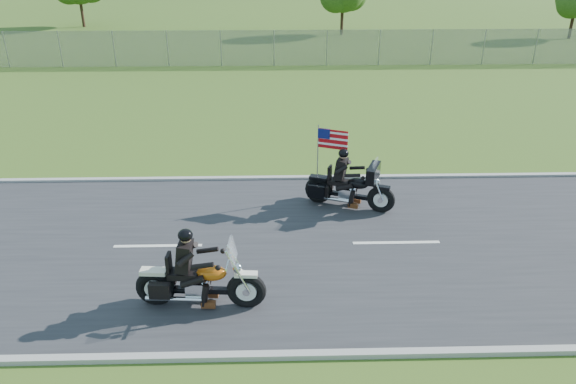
{
  "coord_description": "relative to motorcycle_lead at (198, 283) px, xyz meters",
  "views": [
    {
      "loc": [
        0.93,
        -12.16,
        7.3
      ],
      "look_at": [
        1.26,
        0.0,
        1.5
      ],
      "focal_mm": 35.0,
      "sensor_mm": 36.0,
      "label": 1
    }
  ],
  "objects": [
    {
      "name": "ground",
      "position": [
        0.67,
        2.41,
        -0.58
      ],
      "size": [
        420.0,
        420.0,
        0.0
      ],
      "primitive_type": "plane",
      "color": "#2E4B17",
      "rests_on": "ground"
    },
    {
      "name": "motorcycle_follow",
      "position": [
        3.71,
        4.49,
        0.02
      ],
      "size": [
        2.51,
        1.33,
        2.19
      ],
      "rotation": [
        0.0,
        0.0,
        -0.37
      ],
      "color": "black",
      "rests_on": "ground"
    },
    {
      "name": "road",
      "position": [
        0.67,
        2.41,
        -0.56
      ],
      "size": [
        120.0,
        8.0,
        0.04
      ],
      "primitive_type": "cube",
      "color": "#28282B",
      "rests_on": "ground"
    },
    {
      "name": "curb_south",
      "position": [
        0.67,
        -1.64,
        -0.53
      ],
      "size": [
        120.0,
        0.18,
        0.12
      ],
      "primitive_type": "cube",
      "color": "#9E9B93",
      "rests_on": "ground"
    },
    {
      "name": "motorcycle_lead",
      "position": [
        0.0,
        0.0,
        0.0
      ],
      "size": [
        2.76,
        0.78,
        1.86
      ],
      "rotation": [
        0.0,
        0.0,
        -0.07
      ],
      "color": "black",
      "rests_on": "ground"
    },
    {
      "name": "fence",
      "position": [
        -4.33,
        22.41,
        0.42
      ],
      "size": [
        60.0,
        0.03,
        2.0
      ],
      "primitive_type": "cube",
      "color": "gray",
      "rests_on": "ground"
    },
    {
      "name": "curb_north",
      "position": [
        0.67,
        6.46,
        -0.53
      ],
      "size": [
        120.0,
        0.18,
        0.12
      ],
      "primitive_type": "cube",
      "color": "#9E9B93",
      "rests_on": "ground"
    }
  ]
}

